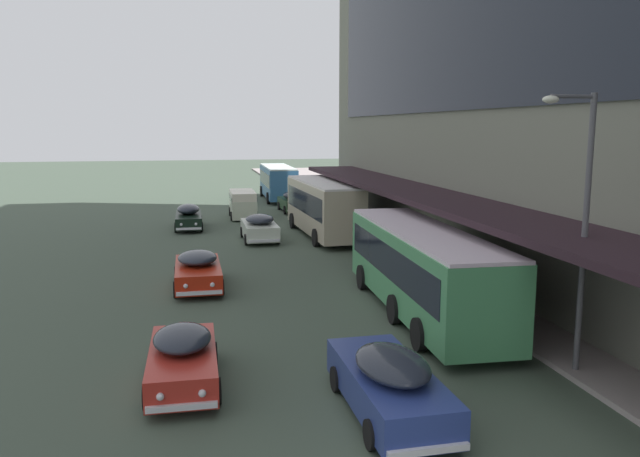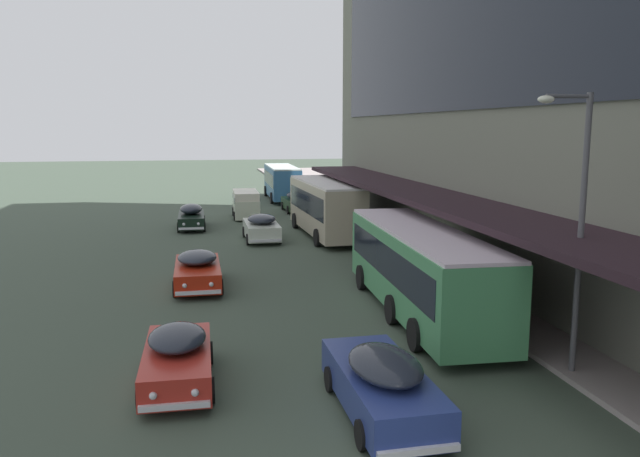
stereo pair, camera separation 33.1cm
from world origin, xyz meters
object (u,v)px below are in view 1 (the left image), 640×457
at_px(transit_bus_kerbside_far, 278,180).
at_px(vw_van, 243,203).
at_px(sedan_far_back, 189,217).
at_px(transit_bus_kerbside_rear, 422,266).
at_px(sedan_second_mid, 198,270).
at_px(street_lamp, 580,214).
at_px(transit_bus_kerbside_front, 323,205).
at_px(sedan_trailing_near, 259,227).
at_px(sedan_lead_mid, 389,382).
at_px(sedan_oncoming_front, 292,202).
at_px(sedan_second_near, 183,358).

bearing_deg(transit_bus_kerbside_far, vw_van, -111.00).
bearing_deg(transit_bus_kerbside_far, sedan_far_back, -118.08).
height_order(transit_bus_kerbside_rear, sedan_second_mid, transit_bus_kerbside_rear).
xyz_separation_m(transit_bus_kerbside_rear, street_lamp, (1.94, -5.98, 2.59)).
distance_m(transit_bus_kerbside_front, sedan_trailing_near, 4.16).
distance_m(transit_bus_kerbside_far, sedan_trailing_near, 20.78).
height_order(transit_bus_kerbside_far, sedan_second_mid, transit_bus_kerbside_far).
xyz_separation_m(transit_bus_kerbside_far, sedan_far_back, (-8.01, -15.01, -0.99)).
distance_m(sedan_lead_mid, sedan_oncoming_front, 35.14).
bearing_deg(sedan_oncoming_front, transit_bus_kerbside_rear, -89.86).
distance_m(transit_bus_kerbside_rear, sedan_second_near, 9.41).
height_order(sedan_oncoming_front, street_lamp, street_lamp).
distance_m(transit_bus_kerbside_front, sedan_lead_mid, 23.90).
bearing_deg(sedan_second_mid, street_lamp, -49.94).
xyz_separation_m(transit_bus_kerbside_rear, vw_van, (-4.15, 25.36, -0.68)).
bearing_deg(sedan_lead_mid, transit_bus_kerbside_far, 85.36).
distance_m(sedan_second_near, sedan_lead_mid, 5.39).
relative_size(sedan_trailing_near, sedan_lead_mid, 0.90).
bearing_deg(sedan_oncoming_front, sedan_second_mid, -108.82).
xyz_separation_m(sedan_second_near, street_lamp, (10.14, -1.48, 3.63)).
bearing_deg(sedan_far_back, vw_van, 47.76).
bearing_deg(sedan_trailing_near, street_lamp, -74.73).
bearing_deg(sedan_lead_mid, sedan_far_back, 99.02).
xyz_separation_m(sedan_trailing_near, sedan_second_mid, (-3.69, -10.26, -0.04)).
distance_m(transit_bus_kerbside_far, vw_van, 11.51).
bearing_deg(sedan_trailing_near, sedan_far_back, 127.10).
xyz_separation_m(transit_bus_kerbside_rear, sedan_oncoming_front, (-0.07, 27.75, -0.97)).
distance_m(transit_bus_kerbside_rear, transit_bus_kerbside_far, 36.08).
bearing_deg(sedan_oncoming_front, sedan_lead_mid, -95.68).
height_order(transit_bus_kerbside_rear, transit_bus_kerbside_far, transit_bus_kerbside_rear).
height_order(sedan_second_near, sedan_oncoming_front, sedan_oncoming_front).
xyz_separation_m(sedan_far_back, street_lamp, (9.98, -27.05, 3.59)).
bearing_deg(vw_van, sedan_oncoming_front, 30.43).
xyz_separation_m(transit_bus_kerbside_far, sedan_trailing_near, (-3.95, -20.37, -0.98)).
bearing_deg(vw_van, sedan_far_back, -132.24).
bearing_deg(sedan_second_mid, vw_van, 79.96).
bearing_deg(transit_bus_kerbside_far, sedan_second_near, -101.39).
bearing_deg(vw_van, street_lamp, -79.01).
distance_m(sedan_far_back, sedan_trailing_near, 6.72).
xyz_separation_m(transit_bus_kerbside_rear, transit_bus_kerbside_far, (-0.03, 36.08, -0.01)).
relative_size(transit_bus_kerbside_rear, sedan_trailing_near, 2.50).
bearing_deg(street_lamp, sedan_lead_mid, -167.27).
height_order(transit_bus_kerbside_front, vw_van, transit_bus_kerbside_front).
height_order(transit_bus_kerbside_rear, sedan_oncoming_front, transit_bus_kerbside_rear).
bearing_deg(sedan_second_mid, transit_bus_kerbside_rear, -35.39).
relative_size(sedan_trailing_near, sedan_oncoming_front, 1.02).
height_order(transit_bus_kerbside_front, sedan_lead_mid, transit_bus_kerbside_front).
relative_size(sedan_trailing_near, sedan_second_mid, 0.98).
relative_size(transit_bus_kerbside_rear, street_lamp, 1.54).
xyz_separation_m(transit_bus_kerbside_front, sedan_second_mid, (-7.63, -10.95, -1.18)).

